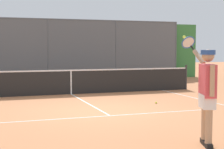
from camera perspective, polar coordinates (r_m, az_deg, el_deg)
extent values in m
plane|color=#C67A4C|center=(10.39, -1.73, -5.78)|extent=(60.00, 60.00, 0.00)
cube|color=white|center=(9.65, -0.31, -6.54)|extent=(6.22, 0.05, 0.01)
cube|color=white|center=(11.90, -4.00, -4.50)|extent=(0.05, 4.77, 0.01)
cylinder|color=#565B60|center=(22.20, 10.09, 3.86)|extent=(0.07, 0.07, 3.39)
cylinder|color=#565B60|center=(20.60, 0.61, 3.90)|extent=(0.07, 0.07, 3.39)
cylinder|color=#565B60|center=(19.64, -10.12, 3.82)|extent=(0.07, 0.07, 3.39)
cylinder|color=#565B60|center=(19.70, -10.18, 8.64)|extent=(15.49, 0.05, 0.05)
cube|color=#565B60|center=(19.64, -10.12, 3.82)|extent=(15.49, 0.02, 3.39)
cube|color=#387A3D|center=(20.28, -10.40, 3.64)|extent=(18.49, 0.90, 3.26)
cube|color=#ADADA8|center=(19.54, -9.98, -0.93)|extent=(16.49, 0.18, 0.15)
cylinder|color=#2D2D2D|center=(16.03, 11.64, -0.42)|extent=(0.09, 0.09, 1.07)
cube|color=black|center=(14.14, -6.51, -1.29)|extent=(10.15, 0.02, 0.91)
cube|color=white|center=(14.10, -6.53, 0.65)|extent=(10.15, 0.04, 0.05)
cube|color=white|center=(14.14, -6.51, -1.29)|extent=(0.05, 0.04, 0.91)
cube|color=black|center=(6.84, 15.02, -10.81)|extent=(0.19, 0.28, 0.09)
cylinder|color=tan|center=(6.74, 15.09, -7.06)|extent=(0.13, 0.13, 0.82)
cube|color=black|center=(7.11, 14.43, -10.24)|extent=(0.19, 0.28, 0.09)
cylinder|color=tan|center=(7.01, 14.50, -6.62)|extent=(0.13, 0.13, 0.82)
cube|color=white|center=(6.82, 14.84, -4.10)|extent=(0.35, 0.48, 0.26)
cube|color=#DB4C56|center=(6.78, 14.90, -0.93)|extent=(0.36, 0.55, 0.60)
cylinder|color=tan|center=(6.48, 15.60, -0.96)|extent=(0.08, 0.08, 0.55)
cylinder|color=tan|center=(7.20, 13.61, 2.70)|extent=(0.10, 0.40, 0.30)
sphere|color=tan|center=(6.75, 14.97, 2.89)|extent=(0.23, 0.23, 0.23)
cylinder|color=#284C93|center=(6.75, 14.98, 3.42)|extent=(0.33, 0.33, 0.09)
cube|color=#284C93|center=(6.87, 14.71, 3.15)|extent=(0.25, 0.26, 0.02)
cylinder|color=black|center=(7.42, 12.66, 4.04)|extent=(0.04, 0.17, 0.13)
torus|color=#28569E|center=(7.58, 11.99, 4.99)|extent=(0.30, 0.20, 0.26)
cylinder|color=silver|center=(7.58, 11.99, 4.99)|extent=(0.25, 0.15, 0.21)
sphere|color=#D6E042|center=(7.74, 11.37, 5.87)|extent=(0.07, 0.07, 0.07)
sphere|color=#D6E042|center=(11.81, 7.00, -4.44)|extent=(0.07, 0.07, 0.07)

